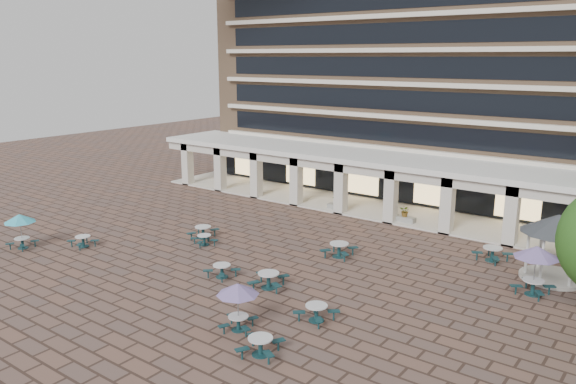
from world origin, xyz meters
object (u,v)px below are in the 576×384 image
object	(u,v)px
picnic_table_0	(83,240)
picnic_table_1	(222,270)
planter_right	(405,216)
picnic_table_2	(316,311)
gazebo	(558,231)
planter_left	(337,204)

from	to	relation	value
picnic_table_0	picnic_table_1	bearing A→B (deg)	13.94
picnic_table_1	planter_right	bearing A→B (deg)	78.93
picnic_table_1	picnic_table_2	size ratio (longest dim) A/B	0.92
picnic_table_0	gazebo	bearing A→B (deg)	31.36
picnic_table_1	planter_left	bearing A→B (deg)	100.16
picnic_table_0	gazebo	world-z (taller)	gazebo
picnic_table_0	planter_left	bearing A→B (deg)	69.47
picnic_table_0	planter_left	xyz separation A→B (m)	(8.33, 17.05, 0.07)
picnic_table_1	gazebo	xyz separation A→B (m)	(14.60, 10.62, 2.28)
picnic_table_0	gazebo	xyz separation A→B (m)	(25.19, 12.19, 2.30)
picnic_table_2	planter_right	world-z (taller)	planter_right
picnic_table_0	picnic_table_1	size ratio (longest dim) A/B	1.01
picnic_table_1	picnic_table_2	world-z (taller)	picnic_table_2
gazebo	planter_left	world-z (taller)	gazebo
picnic_table_2	planter_right	size ratio (longest dim) A/B	1.22
picnic_table_0	picnic_table_2	xyz separation A→B (m)	(17.66, 0.33, 0.04)
picnic_table_0	picnic_table_1	distance (m)	10.70
picnic_table_1	planter_right	world-z (taller)	planter_right
picnic_table_1	gazebo	bearing A→B (deg)	37.92
picnic_table_0	picnic_table_2	size ratio (longest dim) A/B	0.93
picnic_table_0	planter_right	distance (m)	22.15
picnic_table_2	gazebo	xyz separation A→B (m)	(7.52, 11.86, 2.26)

